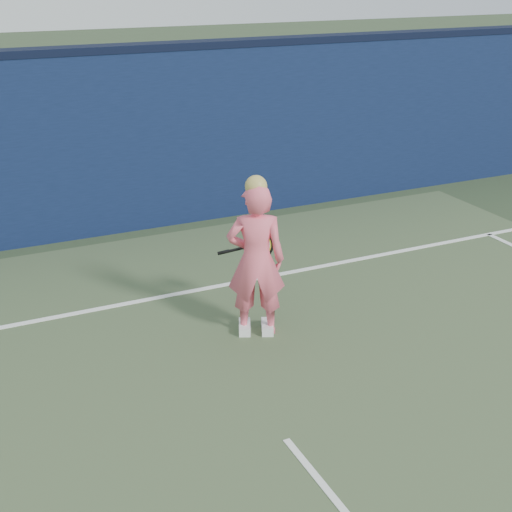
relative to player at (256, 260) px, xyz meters
name	(u,v)px	position (x,y,z in m)	size (l,w,h in m)	color
backstop_wall	(108,145)	(-0.56, 3.71, 0.43)	(24.00, 0.40, 2.50)	#0C1735
wall_cap	(101,49)	(-0.56, 3.71, 1.73)	(24.00, 0.42, 0.10)	black
player	(256,260)	(0.00, 0.00, 0.00)	(0.70, 0.60, 1.71)	#FA6178
racket	(256,246)	(0.17, 0.38, -0.01)	(0.55, 0.35, 0.33)	black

